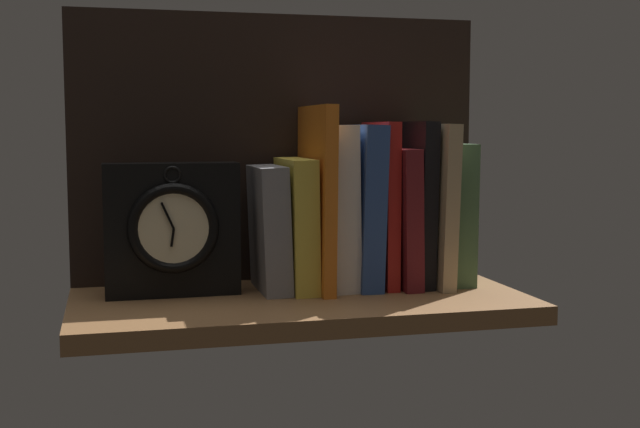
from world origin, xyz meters
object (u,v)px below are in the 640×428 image
Objects in this scene: book_white_catcher at (337,207)px; book_green_romantic at (450,213)px; book_orange_pandolfini at (316,198)px; book_red_requiem at (380,204)px; book_blue_modern at (361,206)px; book_yellow_seinlanguage at (296,224)px; book_black_skeptic at (414,203)px; book_maroon_dawkins at (397,217)px; framed_clock at (172,229)px; book_tan_shortstories at (430,204)px; book_gray_chess at (269,229)px.

book_green_romantic is at bearing 0.00° from book_white_catcher.
book_red_requiem is at bearing 0.00° from book_orange_pandolfini.
book_yellow_seinlanguage is at bearing 180.00° from book_blue_modern.
book_orange_pandolfini is at bearing 180.00° from book_black_skeptic.
book_blue_modern is 1.17× the size of book_maroon_dawkins.
book_red_requiem is 1.31× the size of framed_clock.
book_white_catcher is 9.26cm from book_maroon_dawkins.
book_green_romantic is (17.44, 0.00, -1.33)cm from book_white_catcher.
book_white_catcher is 0.98× the size of book_black_skeptic.
book_maroon_dawkins is at bearing -0.00° from book_white_catcher.
framed_clock is (-37.51, -0.34, -2.54)cm from book_tan_shortstories.
book_tan_shortstories is at bearing 0.00° from book_orange_pandolfini.
book_blue_modern reaches higher than book_maroon_dawkins.
framed_clock is (-40.68, -0.34, -1.13)cm from book_green_romantic.
book_black_skeptic reaches higher than book_white_catcher.
framed_clock is at bearing -179.52° from book_green_romantic.
book_red_requiem is 1.15× the size of book_green_romantic.
book_yellow_seinlanguage is 0.80× the size of book_white_catcher.
book_red_requiem is (2.87, 0.00, 0.21)cm from book_blue_modern.
book_black_skeptic is at bearing 0.56° from framed_clock.
book_tan_shortstories is 1.14× the size of book_green_romantic.
book_black_skeptic is 1.31× the size of framed_clock.
book_white_catcher is (9.80, 0.00, 2.83)cm from book_gray_chess.
book_blue_modern is 5.65cm from book_maroon_dawkins.
book_orange_pandolfini is at bearing 180.00° from book_green_romantic.
book_red_requiem reaches higher than framed_clock.
book_yellow_seinlanguage is at bearing 180.00° from book_red_requiem.
book_tan_shortstories reaches higher than book_green_romantic.
book_white_catcher is (5.88, 0.00, 2.33)cm from book_yellow_seinlanguage.
book_white_catcher is at bearing 180.00° from book_green_romantic.
book_black_skeptic is (11.81, 0.00, 0.27)cm from book_white_catcher.
book_white_catcher is 1.13× the size of book_green_romantic.
book_white_catcher is at bearing 0.00° from book_gray_chess.
book_orange_pandolfini is 1.43× the size of framed_clock.
framed_clock is at bearing -179.34° from book_red_requiem.
book_blue_modern is 2.87cm from book_red_requiem.
book_green_romantic is at bearing 0.48° from framed_clock.
book_orange_pandolfini is at bearing 0.00° from book_yellow_seinlanguage.
book_green_romantic is at bearing 0.00° from book_yellow_seinlanguage.
book_black_skeptic reaches higher than book_blue_modern.
book_orange_pandolfini reaches higher than book_green_romantic.
book_black_skeptic is 1.02× the size of book_tan_shortstories.
book_maroon_dawkins is (12.09, -0.00, -3.03)cm from book_orange_pandolfini.
book_green_romantic is (20.41, 0.00, -2.70)cm from book_orange_pandolfini.
book_gray_chess is 0.68× the size of book_orange_pandolfini.
book_white_catcher is 11.81cm from book_black_skeptic.
book_gray_chess is 0.97× the size of framed_clock.
book_black_skeptic reaches higher than book_yellow_seinlanguage.
book_orange_pandolfini is at bearing 0.00° from book_gray_chess.
book_green_romantic reaches higher than book_yellow_seinlanguage.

